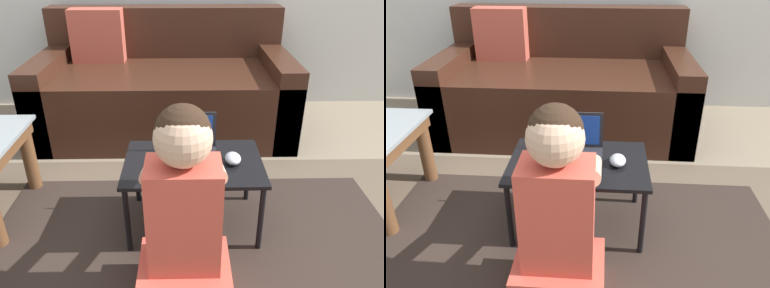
{
  "view_description": "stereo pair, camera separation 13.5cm",
  "coord_description": "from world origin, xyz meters",
  "views": [
    {
      "loc": [
        -0.02,
        -1.32,
        1.17
      ],
      "look_at": [
        0.0,
        0.14,
        0.4
      ],
      "focal_mm": 35.0,
      "sensor_mm": 36.0,
      "label": 1
    },
    {
      "loc": [
        0.11,
        -1.32,
        1.17
      ],
      "look_at": [
        0.0,
        0.14,
        0.4
      ],
      "focal_mm": 35.0,
      "sensor_mm": 36.0,
      "label": 2
    }
  ],
  "objects": [
    {
      "name": "laptop",
      "position": [
        -0.0,
        0.12,
        0.38
      ],
      "size": [
        0.23,
        0.18,
        0.19
      ],
      "color": "#232328",
      "rests_on": "laptop_desk"
    },
    {
      "name": "couch",
      "position": [
        -0.17,
        1.21,
        0.29
      ],
      "size": [
        1.69,
        0.9,
        0.81
      ],
      "color": "#381E14",
      "rests_on": "ground_plane"
    },
    {
      "name": "area_rug",
      "position": [
        0.01,
        -0.11,
        0.0
      ],
      "size": [
        2.55,
        1.57,
        0.01
      ],
      "color": "brown",
      "rests_on": "ground_plane"
    },
    {
      "name": "computer_mouse",
      "position": [
        0.18,
        0.07,
        0.36
      ],
      "size": [
        0.07,
        0.09,
        0.04
      ],
      "color": "#B2B7C1",
      "rests_on": "laptop_desk"
    },
    {
      "name": "ground_plane",
      "position": [
        0.0,
        0.0,
        0.0
      ],
      "size": [
        16.0,
        16.0,
        0.0
      ],
      "primitive_type": "plane",
      "color": "#7F705B"
    },
    {
      "name": "laptop_desk",
      "position": [
        0.01,
        0.09,
        0.31
      ],
      "size": [
        0.6,
        0.41,
        0.34
      ],
      "color": "black",
      "rests_on": "ground_plane"
    },
    {
      "name": "person_seated",
      "position": [
        -0.03,
        -0.31,
        0.36
      ],
      "size": [
        0.33,
        0.39,
        0.76
      ],
      "color": "#CC4C3D",
      "rests_on": "ground_plane"
    }
  ]
}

